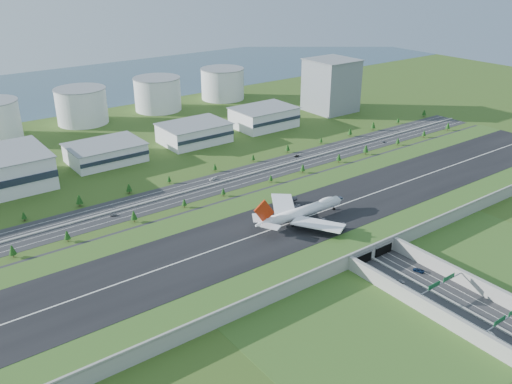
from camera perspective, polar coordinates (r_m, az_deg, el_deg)
ground at (r=346.77m, az=6.05°, el=-3.59°), size 1200.00×1200.00×0.00m
airfield_deck at (r=344.84m, az=6.09°, el=-2.99°), size 520.00×100.00×9.20m
underpass_road at (r=290.65m, az=19.52°, el=-10.09°), size 38.80×120.40×8.00m
sign_gantry_near at (r=290.69m, az=18.91°, el=-9.16°), size 38.70×0.70×9.80m
sign_gantry_far at (r=276.92m, az=24.85°, el=-12.02°), size 38.70×0.70×9.80m
north_expressway at (r=414.56m, az=-2.77°, el=1.28°), size 560.00×36.00×0.12m
tree_row at (r=414.29m, az=-2.25°, el=1.95°), size 503.08×48.66×8.38m
hangar_mid_a at (r=466.33m, az=-15.56°, el=4.00°), size 58.00×42.00×15.00m
hangar_mid_b at (r=500.10m, az=-6.52°, el=6.19°), size 58.00×42.00×17.00m
hangar_mid_c at (r=542.23m, az=0.83°, el=7.86°), size 58.00×42.00×19.00m
office_tower at (r=601.86m, az=7.90°, el=11.02°), size 46.00×46.00×55.00m
fuel_tank_b at (r=580.11m, az=-17.88°, el=8.60°), size 50.00×50.00×35.00m
fuel_tank_c at (r=611.33m, az=-10.32°, el=10.10°), size 50.00×50.00×35.00m
fuel_tank_d at (r=652.20m, az=-3.54°, el=11.29°), size 50.00×50.00×35.00m
bay_water at (r=752.25m, az=-19.67°, el=10.30°), size 1200.00×260.00×0.06m
boeing_747 at (r=332.54m, az=4.86°, el=-2.07°), size 70.23×66.33×21.70m
car_0 at (r=298.54m, az=14.97°, el=-9.06°), size 3.42×4.82×1.53m
car_1 at (r=274.69m, az=23.55°, el=-13.63°), size 2.54×5.03×1.58m
car_2 at (r=310.49m, az=16.74°, el=-7.89°), size 4.50×6.74×1.72m
car_4 at (r=369.31m, az=-14.75°, el=-2.35°), size 4.75×3.34×1.50m
car_5 at (r=462.75m, az=4.30°, el=3.80°), size 4.57×2.09×1.45m
car_6 at (r=510.63m, az=13.20°, el=5.17°), size 4.83×2.45×1.31m
car_7 at (r=414.83m, az=-4.60°, el=1.38°), size 5.71×2.52×1.63m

